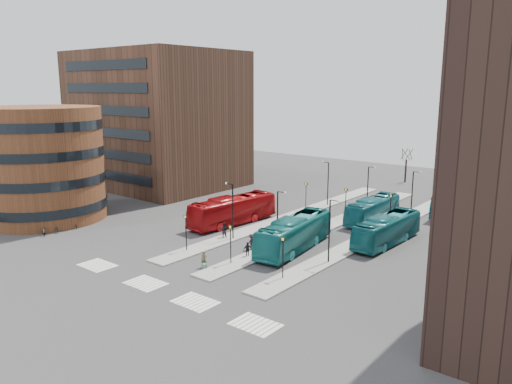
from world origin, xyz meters
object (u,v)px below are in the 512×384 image
Objects in this scene: teal_bus_c at (387,229)px; teal_bus_d at (456,200)px; suitcase at (204,266)px; teal_bus_b at (373,210)px; red_bus at (233,210)px; commuter_a at (224,230)px; commuter_b at (247,250)px; bicycle_near at (56,229)px; traveller at (204,259)px; commuter_c at (251,242)px; bicycle_mid at (44,231)px; bicycle_far at (73,225)px; teal_bus_a at (295,233)px.

teal_bus_c is 17.68m from teal_bus_d.
teal_bus_d is (11.42, 35.24, 1.53)m from suitcase.
teal_bus_b is at bearing -126.09° from teal_bus_d.
commuter_a is at bearing -52.46° from red_bus.
commuter_a is (-16.43, -27.03, -0.89)m from teal_bus_d.
commuter_b is 23.67m from bicycle_near.
commuter_c is at bearing 55.06° from traveller.
suitcase is 0.33× the size of bicycle_near.
traveller is (-11.77, -34.91, -1.01)m from teal_bus_d.
red_bus is 17.30m from teal_bus_b.
bicycle_near is at bearing -59.55° from commuter_c.
teal_bus_b is at bearing -23.15° from bicycle_mid.
bicycle_mid is (-22.56, -8.69, -0.31)m from commuter_b.
teal_bus_b is at bearing 48.15° from red_bus.
commuter_a is at bearing -35.02° from bicycle_mid.
commuter_c is (7.99, -6.22, -0.88)m from red_bus.
bicycle_near is (-26.15, -27.09, -1.10)m from teal_bus_b.
teal_bus_b is 38.79m from bicycle_mid.
suitcase is 37.08m from teal_bus_d.
suitcase is at bearing -52.87° from red_bus.
bicycle_near is (-32.98, -37.40, -1.38)m from teal_bus_d.
teal_bus_b is at bearing 127.36° from teal_bus_c.
commuter_b is at bearing 127.50° from commuter_a.
commuter_b is (1.36, 4.66, 0.00)m from traveller.
commuter_b is at bearing 40.56° from traveller.
bicycle_mid reaches higher than suitcase.
traveller is at bearing -111.19° from teal_bus_d.
commuter_b is (-8.75, -12.65, -0.77)m from teal_bus_c.
bicycle_far is at bearing 2.03° from commuter_a.
commuter_a is 20.39m from bicycle_mid.
suitcase is 0.05× the size of teal_bus_c.
teal_bus_c is at bearing -55.68° from teal_bus_b.
bicycle_far is (-13.42, -13.21, -1.29)m from red_bus.
suitcase is 20.20m from teal_bus_c.
teal_bus_d is at bearing 86.65° from teal_bus_c.
red_bus is 11.84m from teal_bus_a.
commuter_c is at bearing -147.15° from teal_bus_a.
teal_bus_b is at bearing 77.20° from teal_bus_a.
commuter_a is 18.48m from bicycle_far.
commuter_c is at bearing -105.78° from teal_bus_b.
teal_bus_a is at bearing -96.18° from teal_bus_b.
teal_bus_a reaches higher than commuter_a.
bicycle_far is at bearing 123.23° from commuter_b.
commuter_a is 5.00m from commuter_c.
suitcase is 0.34× the size of traveller.
teal_bus_c is 7.13× the size of bicycle_near.
teal_bus_a reaches higher than commuter_c.
teal_bus_b is 6.97× the size of commuter_b.
commuter_b is 23.11m from bicycle_far.
teal_bus_c is at bearing -57.16° from bicycle_far.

